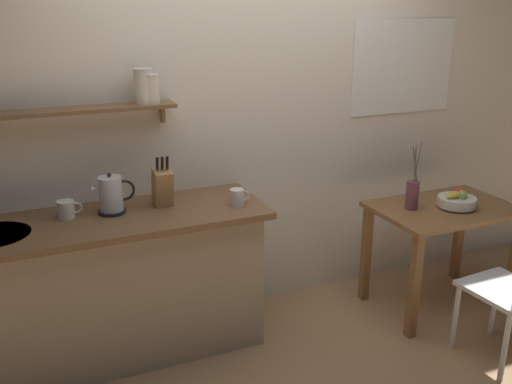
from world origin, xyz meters
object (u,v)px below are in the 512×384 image
dining_table (443,225)px  coffee_mug_by_sink (67,209)px  fruit_bowl (457,200)px  knife_block (162,186)px  twig_vase (412,194)px  electric_kettle (111,195)px  coffee_mug_spare (237,197)px

dining_table → coffee_mug_by_sink: coffee_mug_by_sink is taller
fruit_bowl → coffee_mug_by_sink: 2.48m
fruit_bowl → knife_block: bearing=168.7°
knife_block → dining_table: bearing=-10.1°
dining_table → knife_block: knife_block is taller
twig_vase → electric_kettle: 1.93m
dining_table → electric_kettle: (-2.14, 0.33, 0.40)m
twig_vase → coffee_mug_by_sink: (-2.15, 0.29, 0.11)m
coffee_mug_by_sink → coffee_mug_spare: 0.97m
twig_vase → coffee_mug_spare: bearing=174.4°
fruit_bowl → electric_kettle: bearing=170.2°
knife_block → coffee_mug_spare: (0.41, -0.16, -0.07)m
fruit_bowl → twig_vase: (-0.29, 0.10, 0.05)m
dining_table → knife_block: size_ratio=3.08×
knife_block → coffee_mug_by_sink: knife_block is taller
dining_table → coffee_mug_spare: 1.49m
fruit_bowl → electric_kettle: electric_kettle is taller
coffee_mug_by_sink → twig_vase: bearing=-7.8°
coffee_mug_by_sink → fruit_bowl: bearing=-9.3°
dining_table → coffee_mug_by_sink: (-2.39, 0.35, 0.35)m
dining_table → electric_kettle: bearing=171.3°
coffee_mug_spare → dining_table: bearing=-6.9°
coffee_mug_spare → fruit_bowl: bearing=-8.5°
knife_block → fruit_bowl: bearing=-11.3°
dining_table → coffee_mug_spare: coffee_mug_spare is taller
knife_block → coffee_mug_spare: size_ratio=2.45×
fruit_bowl → twig_vase: bearing=160.2°
knife_block → coffee_mug_by_sink: bearing=178.0°
electric_kettle → coffee_mug_by_sink: 0.26m
fruit_bowl → knife_block: 1.95m
dining_table → fruit_bowl: fruit_bowl is taller
coffee_mug_by_sink → electric_kettle: bearing=-4.9°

